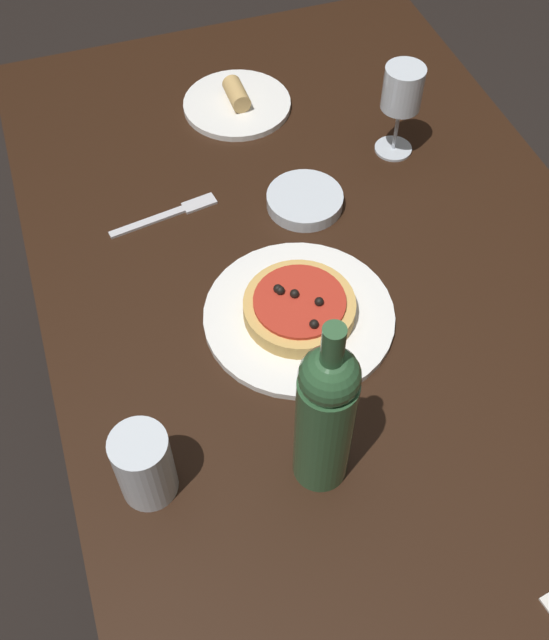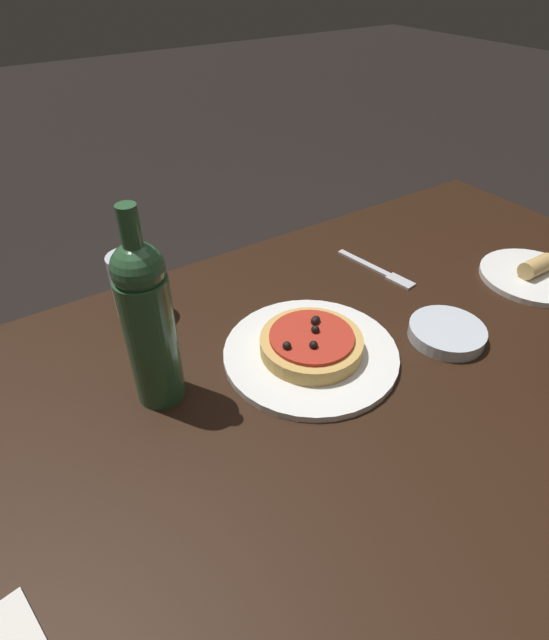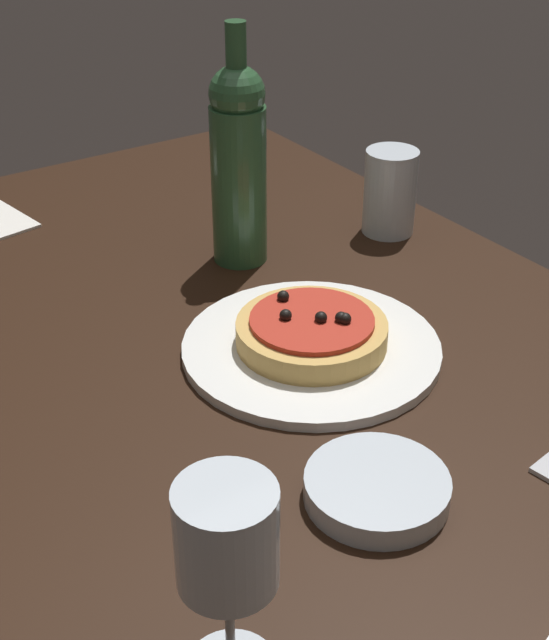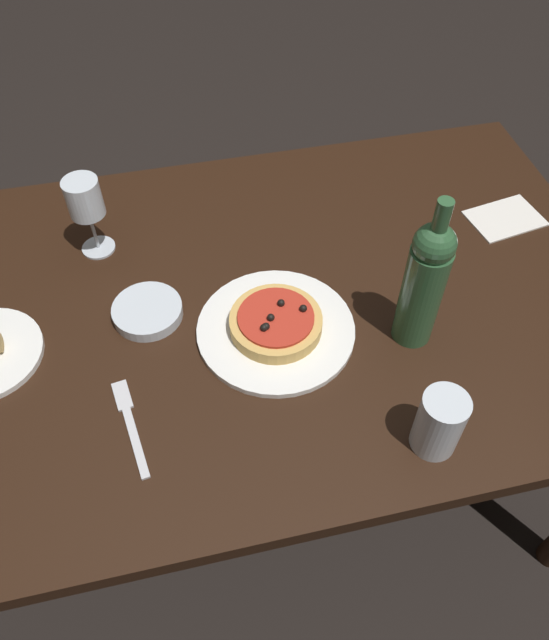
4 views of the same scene
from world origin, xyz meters
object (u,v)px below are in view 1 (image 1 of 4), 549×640
Objects in this scene: wine_bottle at (325,415)px; side_plate at (237,103)px; pizza at (299,307)px; side_bowl at (305,200)px; dinner_plate at (299,316)px; wine_glass at (402,92)px; fork at (171,214)px; dining_table at (333,311)px; water_cup at (144,465)px.

wine_bottle reaches higher than side_plate.
wine_bottle is at bearing -13.44° from pizza.
dinner_plate is at bearing -22.16° from side_bowl.
wine_glass is at bearing 147.30° from wine_bottle.
dinner_plate reaches higher than fork.
dining_table is 0.39m from wine_bottle.
dinner_plate is 0.25m from side_bowl.
side_bowl is 0.63× the size of side_plate.
wine_bottle is 1.62× the size of fork.
fork is at bearing 162.95° from water_cup.
pizza is at bearing -75.57° from dinner_plate.
water_cup is at bearing -101.90° from wine_bottle.
wine_glass is at bearing 112.13° from side_bowl.
dining_table is at bearing -3.70° from side_bowl.
pizza is at bearing -73.64° from fork.
water_cup reaches higher than fork.
side_plate is (-0.21, -0.24, -0.12)m from wine_glass.
wine_glass is 0.34m from side_plate.
side_plate is at bearing 173.34° from dinner_plate.
dining_table is at bearing -39.77° from wine_glass.
fork is at bearing -154.61° from dinner_plate.
wine_bottle reaches higher than pizza.
side_bowl reaches higher than dining_table.
dinner_plate is (0.05, -0.08, 0.08)m from dining_table.
side_bowl is (-0.47, 0.15, -0.13)m from wine_bottle.
pizza is at bearing -57.94° from dining_table.
wine_bottle is at bearing -8.84° from side_plate.
water_cup is at bearing -25.26° from side_plate.
water_cup is (0.51, -0.58, -0.07)m from wine_glass.
side_plate reaches higher than dinner_plate.
side_plate is at bearing -173.92° from side_bowl.
dinner_plate is 0.93× the size of wine_bottle.
wine_glass is at bearing 131.37° from water_cup.
side_bowl is (-0.23, 0.09, 0.01)m from dinner_plate.
side_plate is at bearing 171.16° from wine_bottle.
wine_glass is at bearing -4.89° from fork.
dining_table is 5.19× the size of dinner_plate.
water_cup is 0.92× the size of side_bowl.
dinner_plate is at bearing 104.43° from pizza.
water_cup is (0.20, -0.28, 0.03)m from pizza.
wine_glass is 0.90× the size of fork.
dining_table is at bearing 122.07° from dinner_plate.
side_bowl is (-0.23, 0.09, -0.02)m from pizza.
wine_glass reaches higher than side_bowl.
water_cup is at bearing -48.63° from wine_glass.
side_plate reaches higher than fork.
pizza is (0.00, -0.00, 0.02)m from dinner_plate.
wine_glass is (-0.31, 0.30, 0.10)m from pizza.
pizza reaches higher than side_plate.
water_cup reaches higher than dining_table.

